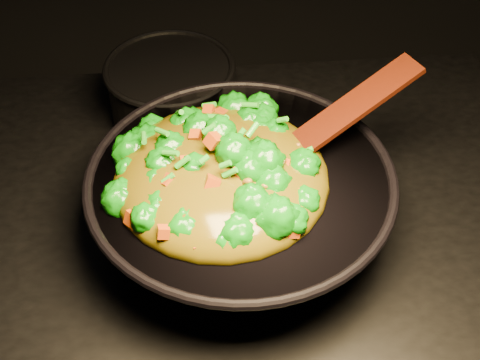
{
  "coord_description": "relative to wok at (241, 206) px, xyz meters",
  "views": [
    {
      "loc": [
        0.02,
        -0.65,
        1.68
      ],
      "look_at": [
        0.08,
        0.03,
        1.01
      ],
      "focal_mm": 50.0,
      "sensor_mm": 36.0,
      "label": 1
    }
  ],
  "objects": [
    {
      "name": "stir_fry",
      "position": [
        -0.03,
        -0.0,
        0.11
      ],
      "size": [
        0.38,
        0.38,
        0.1
      ],
      "primitive_type": null,
      "rotation": [
        0.0,
        0.0,
        0.33
      ],
      "color": "#0F7C08",
      "rests_on": "wok"
    },
    {
      "name": "back_pot",
      "position": [
        -0.1,
        0.28,
        0.0
      ],
      "size": [
        0.23,
        0.23,
        0.12
      ],
      "primitive_type": "cylinder",
      "rotation": [
        0.0,
        0.0,
        0.06
      ],
      "color": "black",
      "rests_on": "stovetop"
    },
    {
      "name": "spatula",
      "position": [
        0.13,
        0.04,
        0.11
      ],
      "size": [
        0.28,
        0.16,
        0.12
      ],
      "primitive_type": "cube",
      "rotation": [
        0.0,
        -0.38,
        0.41
      ],
      "color": "#391108",
      "rests_on": "wok"
    },
    {
      "name": "wok",
      "position": [
        0.0,
        0.0,
        0.0
      ],
      "size": [
        0.54,
        0.54,
        0.12
      ],
      "primitive_type": null,
      "rotation": [
        0.0,
        0.0,
        0.33
      ],
      "color": "black",
      "rests_on": "stovetop"
    }
  ]
}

